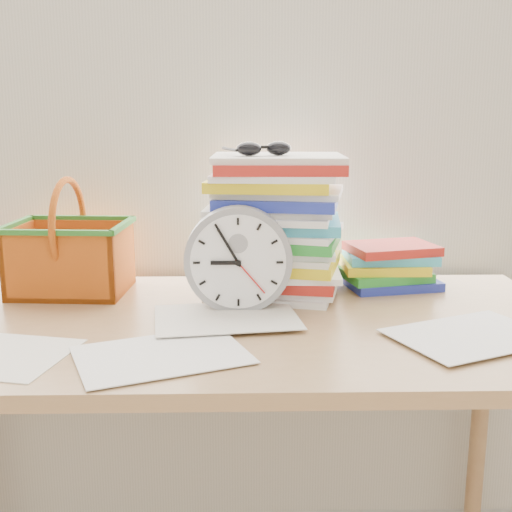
{
  "coord_description": "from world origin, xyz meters",
  "views": [
    {
      "loc": [
        0.03,
        0.36,
        1.16
      ],
      "look_at": [
        0.05,
        1.6,
        0.88
      ],
      "focal_mm": 45.0,
      "sensor_mm": 36.0,
      "label": 1
    }
  ],
  "objects_px": {
    "paper_stack": "(273,226)",
    "desk": "(230,354)",
    "clock": "(238,260)",
    "basket": "(69,237)",
    "book_stack": "(385,266)"
  },
  "relations": [
    {
      "from": "paper_stack",
      "to": "clock",
      "type": "relative_size",
      "value": 1.43
    },
    {
      "from": "desk",
      "to": "paper_stack",
      "type": "height_order",
      "value": "paper_stack"
    },
    {
      "from": "desk",
      "to": "clock",
      "type": "bearing_deg",
      "value": 71.5
    },
    {
      "from": "paper_stack",
      "to": "desk",
      "type": "bearing_deg",
      "value": -117.2
    },
    {
      "from": "book_stack",
      "to": "basket",
      "type": "distance_m",
      "value": 0.74
    },
    {
      "from": "desk",
      "to": "paper_stack",
      "type": "relative_size",
      "value": 4.38
    },
    {
      "from": "book_stack",
      "to": "paper_stack",
      "type": "bearing_deg",
      "value": -169.52
    },
    {
      "from": "clock",
      "to": "basket",
      "type": "bearing_deg",
      "value": 158.0
    },
    {
      "from": "desk",
      "to": "clock",
      "type": "xyz_separation_m",
      "value": [
        0.02,
        0.06,
        0.19
      ]
    },
    {
      "from": "book_stack",
      "to": "basket",
      "type": "height_order",
      "value": "basket"
    },
    {
      "from": "desk",
      "to": "clock",
      "type": "distance_m",
      "value": 0.19
    },
    {
      "from": "clock",
      "to": "desk",
      "type": "bearing_deg",
      "value": -108.5
    },
    {
      "from": "clock",
      "to": "book_stack",
      "type": "distance_m",
      "value": 0.4
    },
    {
      "from": "desk",
      "to": "basket",
      "type": "xyz_separation_m",
      "value": [
        -0.37,
        0.21,
        0.21
      ]
    },
    {
      "from": "paper_stack",
      "to": "clock",
      "type": "distance_m",
      "value": 0.16
    }
  ]
}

